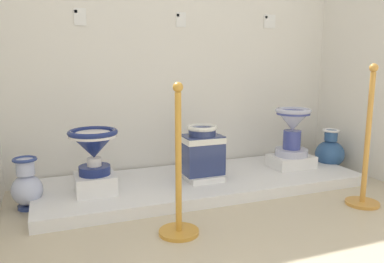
# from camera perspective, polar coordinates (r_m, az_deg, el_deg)

# --- Properties ---
(wall_back) EXTENTS (3.41, 0.06, 3.04)m
(wall_back) POSITION_cam_1_polar(r_m,az_deg,el_deg) (3.73, -1.62, 17.03)
(wall_back) COLOR white
(wall_back) RESTS_ON ground_plane
(display_platform) EXTENTS (2.78, 0.96, 0.09)m
(display_platform) POSITION_cam_1_polar(r_m,az_deg,el_deg) (3.38, 1.53, -7.55)
(display_platform) COLOR white
(display_platform) RESTS_ON ground_plane
(plinth_block_central_ornate) EXTENTS (0.30, 0.30, 0.15)m
(plinth_block_central_ornate) POSITION_cam_1_polar(r_m,az_deg,el_deg) (3.07, -14.18, -7.49)
(plinth_block_central_ornate) COLOR white
(plinth_block_central_ornate) RESTS_ON display_platform
(antique_toilet_central_ornate) EXTENTS (0.38, 0.38, 0.35)m
(antique_toilet_central_ornate) POSITION_cam_1_polar(r_m,az_deg,el_deg) (2.99, -14.44, -1.94)
(antique_toilet_central_ornate) COLOR navy
(antique_toilet_central_ornate) RESTS_ON plinth_block_central_ornate
(plinth_block_rightmost) EXTENTS (0.29, 0.33, 0.05)m
(plinth_block_rightmost) POSITION_cam_1_polar(r_m,az_deg,el_deg) (3.33, 1.48, -6.61)
(plinth_block_rightmost) COLOR white
(plinth_block_rightmost) RESTS_ON display_platform
(antique_toilet_rightmost) EXTENTS (0.34, 0.27, 0.42)m
(antique_toilet_rightmost) POSITION_cam_1_polar(r_m,az_deg,el_deg) (3.27, 1.50, -2.59)
(antique_toilet_rightmost) COLOR navy
(antique_toilet_rightmost) RESTS_ON plinth_block_rightmost
(plinth_block_squat_floral) EXTENTS (0.39, 0.30, 0.11)m
(plinth_block_squat_floral) POSITION_cam_1_polar(r_m,az_deg,el_deg) (3.80, 14.48, -4.29)
(plinth_block_squat_floral) COLOR white
(plinth_block_squat_floral) RESTS_ON display_platform
(antique_toilet_squat_floral) EXTENTS (0.33, 0.33, 0.45)m
(antique_toilet_squat_floral) POSITION_cam_1_polar(r_m,az_deg,el_deg) (3.73, 14.72, 0.74)
(antique_toilet_squat_floral) COLOR silver
(antique_toilet_squat_floral) RESTS_ON plinth_block_squat_floral
(info_placard_first) EXTENTS (0.10, 0.01, 0.14)m
(info_placard_first) POSITION_cam_1_polar(r_m,az_deg,el_deg) (3.50, -16.33, 16.06)
(info_placard_first) COLOR white
(info_placard_second) EXTENTS (0.09, 0.01, 0.13)m
(info_placard_second) POSITION_cam_1_polar(r_m,az_deg,el_deg) (3.69, -1.66, 16.29)
(info_placard_second) COLOR white
(info_placard_third) EXTENTS (0.13, 0.01, 0.13)m
(info_placard_third) POSITION_cam_1_polar(r_m,az_deg,el_deg) (4.11, 11.45, 15.75)
(info_placard_third) COLOR white
(decorative_vase_corner) EXTENTS (0.23, 0.23, 0.39)m
(decorative_vase_corner) POSITION_cam_1_polar(r_m,az_deg,el_deg) (3.13, -23.34, -7.48)
(decorative_vase_corner) COLOR navy
(decorative_vase_corner) RESTS_ON ground_plane
(decorative_vase_spare) EXTENTS (0.29, 0.29, 0.42)m
(decorative_vase_spare) POSITION_cam_1_polar(r_m,az_deg,el_deg) (4.11, 19.80, -2.96)
(decorative_vase_spare) COLOR white
(decorative_vase_spare) RESTS_ON ground_plane
(stanchion_post_near_left) EXTENTS (0.26, 0.26, 0.97)m
(stanchion_post_near_left) POSITION_cam_1_polar(r_m,az_deg,el_deg) (2.44, -2.01, -8.96)
(stanchion_post_near_left) COLOR gold
(stanchion_post_near_left) RESTS_ON ground_plane
(stanchion_post_near_right) EXTENTS (0.25, 0.25, 1.07)m
(stanchion_post_near_right) POSITION_cam_1_polar(r_m,az_deg,el_deg) (3.19, 24.39, -4.29)
(stanchion_post_near_right) COLOR gold
(stanchion_post_near_right) RESTS_ON ground_plane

